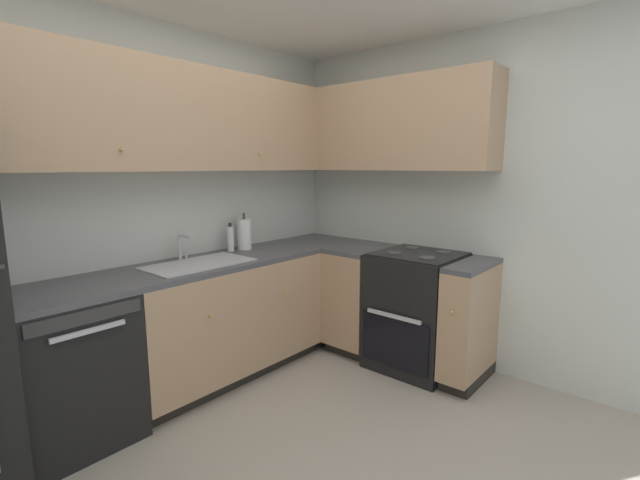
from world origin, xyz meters
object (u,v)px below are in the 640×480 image
dishwasher (70,369)px  paper_towel_roll (244,234)px  oven_range (417,309)px  soap_bottle (230,238)px

dishwasher → paper_towel_roll: paper_towel_roll is taller
oven_range → paper_towel_roll: 1.49m
soap_bottle → dishwasher: bearing=-171.9°
dishwasher → oven_range: (2.13, -1.01, 0.03)m
dishwasher → soap_bottle: 1.41m
oven_range → paper_towel_roll: size_ratio=3.41×
oven_range → soap_bottle: (-0.85, 1.19, 0.54)m
soap_bottle → paper_towel_roll: 0.13m
oven_range → soap_bottle: size_ratio=4.60×
dishwasher → soap_bottle: bearing=8.1°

